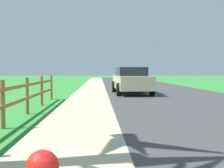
{
  "coord_description": "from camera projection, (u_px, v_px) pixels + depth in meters",
  "views": [
    {
      "loc": [
        -0.49,
        -0.13,
        1.32
      ],
      "look_at": [
        -0.01,
        10.59,
        0.86
      ],
      "focal_mm": 47.61,
      "sensor_mm": 36.0,
      "label": 1
    }
  ],
  "objects": [
    {
      "name": "ground_plane",
      "position": [
        105.0,
        87.0,
        25.16
      ],
      "size": [
        120.0,
        120.0,
        0.0
      ],
      "primitive_type": "plane",
      "color": "#308232"
    },
    {
      "name": "rail_fence",
      "position": [
        3.0,
        100.0,
        6.75
      ],
      "size": [
        0.11,
        13.94,
        1.13
      ],
      "color": "brown",
      "rests_on": "ground"
    },
    {
      "name": "curb_concrete",
      "position": [
        71.0,
        86.0,
        27.03
      ],
      "size": [
        6.0,
        66.0,
        0.01
      ],
      "primitive_type": "cube",
      "color": "#BCB38A",
      "rests_on": "ground"
    },
    {
      "name": "parked_suv_beige",
      "position": [
        131.0,
        80.0,
        17.32
      ],
      "size": [
        2.15,
        4.82,
        1.54
      ],
      "color": "#C6B793",
      "rests_on": "ground"
    },
    {
      "name": "road_asphalt",
      "position": [
        142.0,
        85.0,
        27.31
      ],
      "size": [
        7.0,
        66.0,
        0.01
      ],
      "primitive_type": "cube",
      "color": "#3C3C3C",
      "rests_on": "ground"
    },
    {
      "name": "grass_verge",
      "position": [
        55.0,
        86.0,
        26.96
      ],
      "size": [
        5.0,
        66.0,
        0.0
      ],
      "primitive_type": "cube",
      "color": "#308232",
      "rests_on": "ground"
    }
  ]
}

